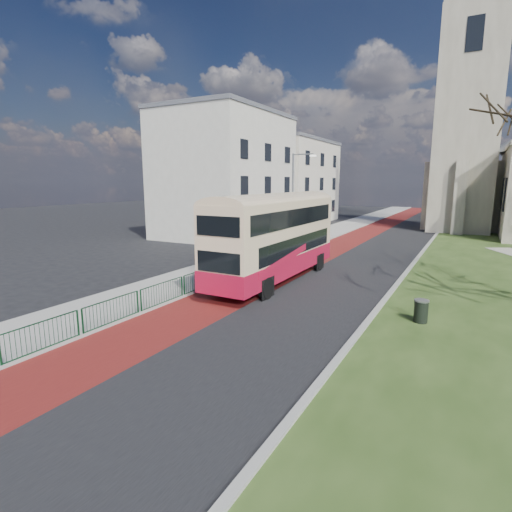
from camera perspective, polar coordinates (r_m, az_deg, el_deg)
The scene contains 12 objects.
ground at distance 18.20m, azimuth -4.81°, elevation -7.90°, with size 160.00×160.00×0.00m, color black.
road_carriageway at distance 35.76m, azimuth 15.27°, elevation 0.97°, with size 9.00×120.00×0.01m, color black.
bus_lane at distance 36.46m, azimuth 11.15°, elevation 1.33°, with size 3.40×120.00×0.01m, color #591414.
pavement_west at distance 37.75m, azimuth 5.65°, elevation 1.88°, with size 4.00×120.00×0.12m, color gray.
kerb_west at distance 37.03m, azimuth 8.50°, elevation 1.65°, with size 0.25×120.00×0.13m, color #999993.
kerb_east at distance 36.96m, azimuth 22.95°, elevation 0.90°, with size 0.25×80.00×0.13m, color #999993.
pedestrian_railing at distance 22.83m, azimuth -5.48°, elevation -2.63°, with size 0.07×24.00×1.12m.
street_block_near at distance 43.34m, azimuth -4.34°, elevation 11.58°, with size 10.30×14.30×13.00m.
street_block_far at distance 57.42m, azimuth 4.55°, elevation 10.59°, with size 10.30×16.30×11.50m.
streetlamp at distance 35.24m, azimuth 5.48°, elevation 8.67°, with size 2.13×0.18×8.00m.
bus at distance 23.07m, azimuth 2.81°, elevation 3.19°, with size 2.83×11.73×4.89m.
litter_bin at distance 17.91m, azimuth 22.51°, elevation -7.26°, with size 0.75×0.75×0.95m.
Camera 1 is at (9.59, -14.35, 5.77)m, focal length 28.00 mm.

